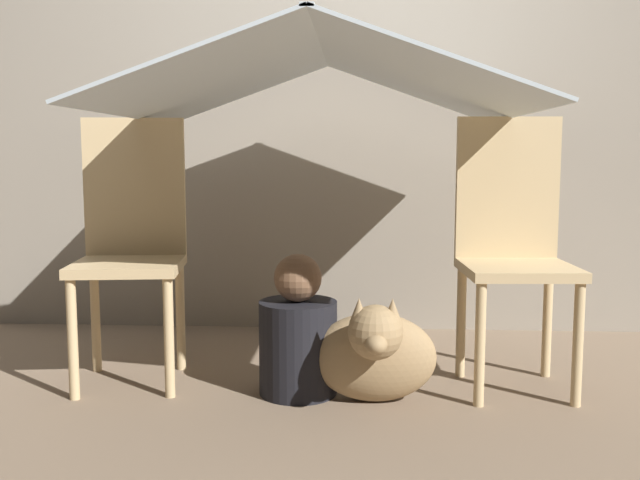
{
  "coord_description": "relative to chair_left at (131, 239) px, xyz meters",
  "views": [
    {
      "loc": [
        0.14,
        -2.46,
        0.86
      ],
      "look_at": [
        0.0,
        0.13,
        0.55
      ],
      "focal_mm": 40.0,
      "sensor_mm": 36.0,
      "label": 1
    }
  ],
  "objects": [
    {
      "name": "sheet_canopy",
      "position": [
        0.73,
        -0.08,
        0.6
      ],
      "size": [
        1.44,
        1.29,
        0.27
      ],
      "color": "silver"
    },
    {
      "name": "dog",
      "position": [
        0.93,
        -0.26,
        -0.36
      ],
      "size": [
        0.44,
        0.38,
        0.4
      ],
      "color": "#9E7F56",
      "rests_on": "ground_plane"
    },
    {
      "name": "ground_plane",
      "position": [
        0.73,
        -0.21,
        -0.54
      ],
      "size": [
        8.8,
        8.8,
        0.0
      ],
      "primitive_type": "plane",
      "color": "#7A6651"
    },
    {
      "name": "chair_right",
      "position": [
        1.44,
        0.0,
        0.0
      ],
      "size": [
        0.41,
        0.41,
        1.01
      ],
      "rotation": [
        0.0,
        0.0,
        0.05
      ],
      "color": "#D1B27F",
      "rests_on": "ground_plane"
    },
    {
      "name": "chair_left",
      "position": [
        0.0,
        0.0,
        0.0
      ],
      "size": [
        0.44,
        0.44,
        1.01
      ],
      "rotation": [
        0.0,
        0.0,
        0.13
      ],
      "color": "#D1B27F",
      "rests_on": "ground_plane"
    },
    {
      "name": "person_front",
      "position": [
        0.65,
        -0.16,
        -0.33
      ],
      "size": [
        0.28,
        0.28,
        0.51
      ],
      "color": "black",
      "rests_on": "ground_plane"
    },
    {
      "name": "wall_back",
      "position": [
        0.73,
        0.86,
        0.71
      ],
      "size": [
        7.0,
        0.05,
        2.5
      ],
      "color": "gray",
      "rests_on": "ground_plane"
    }
  ]
}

